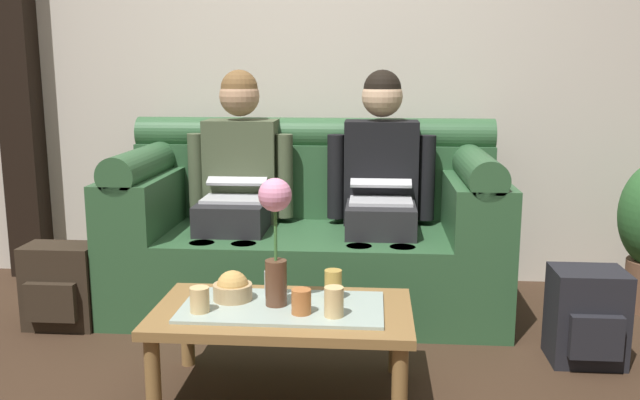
# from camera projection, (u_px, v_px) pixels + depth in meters

# --- Properties ---
(back_wall_patterned) EXTENTS (6.00, 0.12, 2.90)m
(back_wall_patterned) POSITION_uv_depth(u_px,v_px,m) (317.00, 29.00, 3.87)
(back_wall_patterned) COLOR beige
(back_wall_patterned) RESTS_ON ground_plane
(timber_pillar) EXTENTS (0.20, 0.20, 2.90)m
(timber_pillar) POSITION_uv_depth(u_px,v_px,m) (16.00, 29.00, 3.89)
(timber_pillar) COLOR black
(timber_pillar) RESTS_ON ground_plane
(couch) EXTENTS (1.95, 0.88, 0.96)m
(couch) POSITION_uv_depth(u_px,v_px,m) (309.00, 234.00, 3.55)
(couch) COLOR #2D5633
(couch) RESTS_ON ground_plane
(person_left) EXTENTS (0.56, 0.67, 1.22)m
(person_left) POSITION_uv_depth(u_px,v_px,m) (238.00, 180.00, 3.52)
(person_left) COLOR #232326
(person_left) RESTS_ON ground_plane
(person_right) EXTENTS (0.56, 0.67, 1.22)m
(person_right) POSITION_uv_depth(u_px,v_px,m) (381.00, 182.00, 3.47)
(person_right) COLOR #232326
(person_right) RESTS_ON ground_plane
(coffee_table) EXTENTS (0.97, 0.55, 0.35)m
(coffee_table) POSITION_uv_depth(u_px,v_px,m) (283.00, 318.00, 2.56)
(coffee_table) COLOR olive
(coffee_table) RESTS_ON ground_plane
(flower_vase) EXTENTS (0.12, 0.12, 0.48)m
(flower_vase) POSITION_uv_depth(u_px,v_px,m) (275.00, 229.00, 2.50)
(flower_vase) COLOR brown
(flower_vase) RESTS_ON coffee_table
(snack_bowl) EXTENTS (0.15, 0.15, 0.12)m
(snack_bowl) POSITION_uv_depth(u_px,v_px,m) (233.00, 289.00, 2.60)
(snack_bowl) COLOR tan
(snack_bowl) RESTS_ON coffee_table
(cup_near_left) EXTENTS (0.07, 0.07, 0.11)m
(cup_near_left) POSITION_uv_depth(u_px,v_px,m) (334.00, 302.00, 2.42)
(cup_near_left) COLOR #DBB77A
(cup_near_left) RESTS_ON coffee_table
(cup_near_right) EXTENTS (0.07, 0.07, 0.12)m
(cup_near_right) POSITION_uv_depth(u_px,v_px,m) (333.00, 285.00, 2.61)
(cup_near_right) COLOR gold
(cup_near_right) RESTS_ON coffee_table
(cup_far_center) EXTENTS (0.08, 0.08, 0.10)m
(cup_far_center) POSITION_uv_depth(u_px,v_px,m) (274.00, 283.00, 2.66)
(cup_far_center) COLOR silver
(cup_far_center) RESTS_ON coffee_table
(cup_far_left) EXTENTS (0.07, 0.07, 0.09)m
(cup_far_left) POSITION_uv_depth(u_px,v_px,m) (200.00, 300.00, 2.47)
(cup_far_left) COLOR #DBB77A
(cup_far_left) RESTS_ON coffee_table
(cup_far_right) EXTENTS (0.07, 0.07, 0.09)m
(cup_far_right) POSITION_uv_depth(u_px,v_px,m) (301.00, 302.00, 2.45)
(cup_far_right) COLOR #B26633
(cup_far_right) RESTS_ON coffee_table
(backpack_left) EXTENTS (0.34, 0.25, 0.40)m
(backpack_left) POSITION_uv_depth(u_px,v_px,m) (61.00, 287.00, 3.25)
(backpack_left) COLOR #2D2319
(backpack_left) RESTS_ON ground_plane
(backpack_right) EXTENTS (0.30, 0.28, 0.40)m
(backpack_right) POSITION_uv_depth(u_px,v_px,m) (587.00, 317.00, 2.86)
(backpack_right) COLOR black
(backpack_right) RESTS_ON ground_plane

